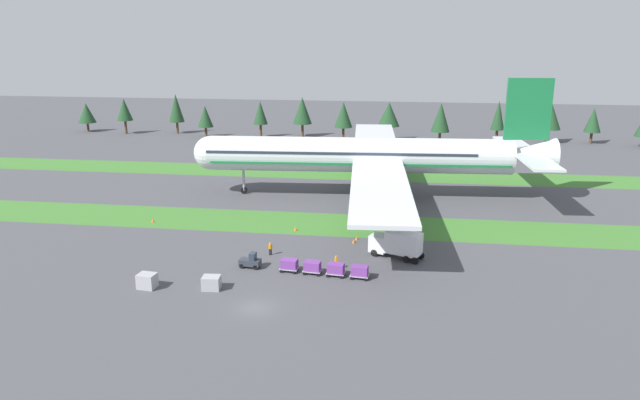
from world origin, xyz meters
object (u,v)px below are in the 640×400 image
Objects in this scene: cargo_dolly_fourth at (360,271)px; uld_container_0 at (147,281)px; catering_truck at (397,243)px; uld_container_1 at (211,283)px; airliner at (371,155)px; taxiway_marker_1 at (296,228)px; taxiway_marker_0 at (354,241)px; cargo_dolly_lead at (289,264)px; cargo_dolly_third at (336,269)px; baggage_tug at (251,261)px; cargo_dolly_second at (312,266)px; ground_crew_marshaller at (336,262)px; taxiway_marker_2 at (357,238)px; taxiway_marker_3 at (153,221)px; ground_crew_loader at (270,248)px.

uld_container_0 is (-23.81, -6.05, -0.07)m from cargo_dolly_fourth.
catering_truck reaches higher than uld_container_1.
airliner is 24.03m from taxiway_marker_1.
catering_truck is at bearing -38.34° from taxiway_marker_0.
airliner is at bearing -5.92° from cargo_dolly_lead.
uld_container_0 reaches higher than cargo_dolly_third.
baggage_tug reaches higher than cargo_dolly_third.
baggage_tug is 10.83m from cargo_dolly_third.
airliner is 28.45× the size of baggage_tug.
cargo_dolly_second is 12.11m from catering_truck.
taxiway_marker_1 is (-9.78, -20.75, -7.15)m from airliner.
ground_crew_marshaller is at bearing 145.62° from catering_truck.
cargo_dolly_third is at bearing 156.77° from catering_truck.
uld_container_1 is (7.36, 0.67, -0.08)m from uld_container_0.
ground_crew_marshaller is 3.45× the size of taxiway_marker_2.
cargo_dolly_second reaches higher than uld_container_1.
taxiway_marker_0 is at bearing -9.17° from taxiway_marker_3.
cargo_dolly_fourth is at bearing -81.97° from taxiway_marker_0.
cargo_dolly_third is 3.50× the size of taxiway_marker_1.
cargo_dolly_fourth is 4.08× the size of taxiway_marker_0.
cargo_dolly_second is (7.88, -0.86, 0.10)m from baggage_tug.
cargo_dolly_lead is at bearing -92.67° from ground_crew_loader.
taxiway_marker_2 is at bearing 51.48° from uld_container_1.
taxiway_marker_0 is (1.18, 11.77, -0.63)m from cargo_dolly_third.
ground_crew_loader is at bearing -11.80° from baggage_tug.
cargo_dolly_third is at bearing -64.05° from taxiway_marker_1.
cargo_dolly_fourth is (13.64, -1.50, 0.10)m from baggage_tug.
cargo_dolly_second is 13.63m from taxiway_marker_2.
airliner is at bearing 31.61° from taxiway_marker_3.
airliner reaches higher than taxiway_marker_2.
baggage_tug is 1.16× the size of cargo_dolly_lead.
airliner is 33.00× the size of cargo_dolly_lead.
ground_crew_loader reaches higher than taxiway_marker_0.
cargo_dolly_lead is at bearing -120.85° from ground_crew_marshaller.
baggage_tug is at bearing 90.00° from cargo_dolly_fourth.
cargo_dolly_third is at bearing -90.00° from cargo_dolly_lead.
cargo_dolly_lead reaches higher than taxiway_marker_3.
uld_container_1 is (-7.80, -6.33, -0.15)m from cargo_dolly_lead.
cargo_dolly_lead is at bearing -119.96° from taxiway_marker_2.
uld_container_1 is (-15.58, -42.40, -6.72)m from airliner.
cargo_dolly_fourth is 37.32m from taxiway_marker_3.
ground_crew_marshaller is (2.68, 1.88, 0.03)m from cargo_dolly_second.
taxiway_marker_1 is (-10.64, 16.27, -0.58)m from cargo_dolly_fourth.
uld_container_0 reaches higher than uld_container_1.
baggage_tug reaches higher than taxiway_marker_2.
taxiway_marker_2 is (22.41, 19.57, -0.60)m from uld_container_0.
cargo_dolly_second is 3.50× the size of taxiway_marker_1.
taxiway_marker_0 is at bearing 14.29° from cargo_dolly_fourth.
baggage_tug is at bearing 156.49° from airliner.
uld_container_1 is 24.17m from taxiway_marker_2.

